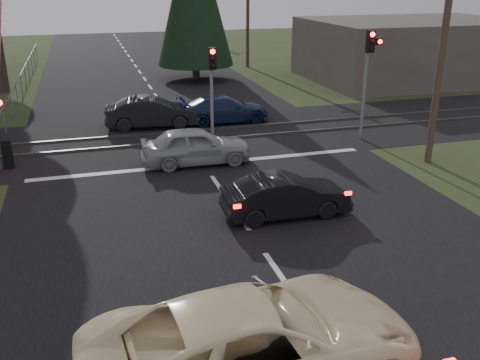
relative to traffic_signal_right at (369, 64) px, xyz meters
name	(u,v)px	position (x,y,z in m)	size (l,w,h in m)	color
ground	(275,269)	(-7.55, -9.47, -3.31)	(120.00, 120.00, 0.00)	#2C3618
road	(194,150)	(-7.55, 0.53, -3.31)	(14.00, 100.00, 0.01)	black
rail_corridor	(185,137)	(-7.55, 2.53, -3.31)	(120.00, 8.00, 0.01)	black
stop_line	(203,164)	(-7.55, -1.27, -3.30)	(13.00, 0.35, 0.00)	silver
rail_near	(188,141)	(-7.55, 1.73, -3.26)	(120.00, 0.12, 0.10)	#59544C
rail_far	(182,132)	(-7.55, 3.33, -3.26)	(120.00, 0.12, 0.10)	#59544C
traffic_signal_right	(369,64)	(0.00, 0.00, 0.00)	(0.68, 0.48, 4.70)	slate
traffic_signal_center	(212,79)	(-6.55, 1.20, -0.51)	(0.32, 0.48, 4.10)	slate
utility_pole_near	(444,38)	(0.95, -3.47, 1.41)	(1.80, 0.26, 9.00)	#4C3D2D
utility_pole_mid	(248,4)	(0.95, 20.53, 1.41)	(1.80, 0.26, 9.00)	#4C3D2D
fence_left	(21,99)	(-15.35, 13.03, -3.31)	(0.10, 36.00, 1.20)	slate
building_right	(412,49)	(10.45, 12.53, -1.31)	(14.00, 10.00, 4.00)	#59514C
cream_coupe	(254,341)	(-9.26, -13.06, -2.47)	(2.79, 6.06, 1.68)	#FEE8B6
dark_hatchback	(286,196)	(-6.19, -6.59, -2.68)	(1.34, 3.85, 1.27)	black
silver_car	(196,146)	(-7.79, -1.12, -2.60)	(1.69, 4.20, 1.43)	#93959A
blue_sedan	(224,109)	(-5.16, 4.64, -2.67)	(1.81, 4.46, 1.30)	#182449
dark_car_far	(152,112)	(-8.69, 4.66, -2.59)	(1.53, 4.38, 1.44)	black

